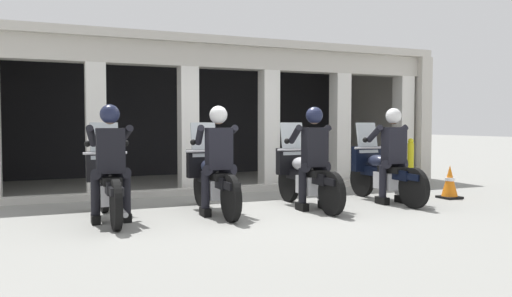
# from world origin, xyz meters

# --- Properties ---
(ground_plane) EXTENTS (80.00, 80.00, 0.00)m
(ground_plane) POSITION_xyz_m (0.00, 3.00, 0.00)
(ground_plane) COLOR gray
(station_building) EXTENTS (9.76, 3.93, 3.03)m
(station_building) POSITION_xyz_m (0.39, 4.24, 1.90)
(station_building) COLOR black
(station_building) RESTS_ON ground
(kerb_strip) EXTENTS (9.26, 0.24, 0.12)m
(kerb_strip) POSITION_xyz_m (0.39, 1.86, 0.06)
(kerb_strip) COLOR #B7B5AD
(kerb_strip) RESTS_ON ground
(motorcycle_far_left) EXTENTS (0.62, 2.04, 1.35)m
(motorcycle_far_left) POSITION_xyz_m (-2.25, -0.03, 0.50)
(motorcycle_far_left) COLOR black
(motorcycle_far_left) RESTS_ON ground
(police_officer_far_left) EXTENTS (0.63, 0.61, 1.58)m
(police_officer_far_left) POSITION_xyz_m (-2.25, -0.31, 0.94)
(police_officer_far_left) COLOR black
(police_officer_far_left) RESTS_ON ground
(motorcycle_center_left) EXTENTS (0.62, 2.04, 1.35)m
(motorcycle_center_left) POSITION_xyz_m (-0.75, -0.06, 0.50)
(motorcycle_center_left) COLOR black
(motorcycle_center_left) RESTS_ON ground
(police_officer_center_left) EXTENTS (0.63, 0.61, 1.58)m
(police_officer_center_left) POSITION_xyz_m (-0.75, -0.35, 0.94)
(police_officer_center_left) COLOR black
(police_officer_center_left) RESTS_ON ground
(motorcycle_center_right) EXTENTS (0.62, 2.04, 1.35)m
(motorcycle_center_right) POSITION_xyz_m (0.75, -0.18, 0.50)
(motorcycle_center_right) COLOR black
(motorcycle_center_right) RESTS_ON ground
(police_officer_center_right) EXTENTS (0.63, 0.61, 1.58)m
(police_officer_center_right) POSITION_xyz_m (0.75, -0.47, 0.94)
(police_officer_center_right) COLOR black
(police_officer_center_right) RESTS_ON ground
(motorcycle_far_right) EXTENTS (0.62, 2.04, 1.35)m
(motorcycle_far_right) POSITION_xyz_m (2.26, -0.16, 0.50)
(motorcycle_far_right) COLOR black
(motorcycle_far_right) RESTS_ON ground
(police_officer_far_right) EXTENTS (0.63, 0.61, 1.58)m
(police_officer_far_right) POSITION_xyz_m (2.25, -0.44, 0.94)
(police_officer_far_right) COLOR black
(police_officer_far_right) RESTS_ON ground
(traffic_cone_flank) EXTENTS (0.34, 0.34, 0.59)m
(traffic_cone_flank) POSITION_xyz_m (3.56, -0.37, 0.29)
(traffic_cone_flank) COLOR black
(traffic_cone_flank) RESTS_ON ground
(bollard_kerbside) EXTENTS (0.14, 0.14, 1.01)m
(bollard_kerbside) POSITION_xyz_m (4.40, 1.68, 0.50)
(bollard_kerbside) COLOR yellow
(bollard_kerbside) RESTS_ON ground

